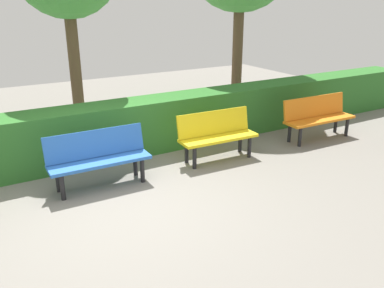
% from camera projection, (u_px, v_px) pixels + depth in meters
% --- Properties ---
extents(ground_plane, '(18.59, 18.59, 0.00)m').
position_uv_depth(ground_plane, '(120.00, 203.00, 5.74)').
color(ground_plane, gray).
extents(bench_orange, '(1.62, 0.50, 0.86)m').
position_uv_depth(bench_orange, '(318.00, 116.00, 8.24)').
color(bench_orange, orange).
rests_on(bench_orange, ground_plane).
extents(bench_yellow, '(1.45, 0.53, 0.86)m').
position_uv_depth(bench_yellow, '(217.00, 133.00, 7.17)').
color(bench_yellow, yellow).
rests_on(bench_yellow, ground_plane).
extents(bench_blue, '(1.54, 0.49, 0.86)m').
position_uv_depth(bench_blue, '(98.00, 156.00, 6.14)').
color(bench_blue, blue).
rests_on(bench_blue, ground_plane).
extents(hedge_row, '(14.59, 0.72, 0.98)m').
position_uv_depth(hedge_row, '(136.00, 127.00, 7.50)').
color(hedge_row, '#2D6B28').
rests_on(hedge_row, ground_plane).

